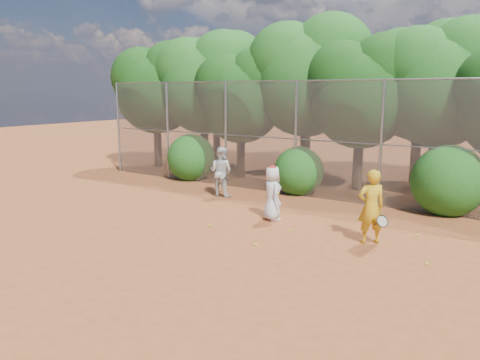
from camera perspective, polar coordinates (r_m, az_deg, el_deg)
The scene contains 22 objects.
ground at distance 11.39m, azimuth -2.84°, elevation -7.96°, with size 80.00×80.00×0.00m, color brown.
fence_back at distance 16.13m, azimuth 9.59°, elevation 4.95°, with size 20.05×0.09×4.03m.
tree_0 at distance 23.04m, azimuth -10.05°, elevation 11.35°, with size 4.38×3.81×6.00m.
tree_1 at distance 21.79m, azimuth -4.26°, elevation 12.13°, with size 4.64×4.03×6.35m.
tree_2 at distance 19.76m, azimuth 0.29°, elevation 10.61°, with size 3.99×3.47×5.47m.
tree_3 at distance 19.41m, azimuth 8.35°, elevation 12.89°, with size 4.89×4.26×6.70m.
tree_4 at distance 17.88m, azimuth 14.78°, elevation 10.79°, with size 4.19×3.64×5.73m.
tree_5 at distance 18.01m, azimuth 23.37°, elevation 11.19°, with size 4.51×3.92×6.17m.
tree_9 at distance 24.23m, azimuth -2.74°, elevation 12.43°, with size 4.83×4.20×6.62m.
tree_10 at distance 21.83m, azimuth 8.50°, elevation 13.26°, with size 5.15×4.48×7.06m.
tree_11 at distance 19.78m, azimuth 21.39°, elevation 11.56°, with size 4.64×4.03×6.35m.
bush_0 at distance 19.63m, azimuth -5.99°, elevation 2.99°, with size 2.00×2.00×2.00m, color #164F13.
bush_1 at distance 16.93m, azimuth 7.17°, elevation 1.35°, with size 1.80×1.80×1.80m, color #164F13.
bush_2 at distance 15.36m, azimuth 24.09°, elevation 0.27°, with size 2.20×2.20×2.20m, color #164F13.
player_yellow at distance 11.74m, azimuth 15.69°, elevation -3.16°, with size 0.90×0.77×1.82m.
player_teen at distance 13.40m, azimuth 3.96°, elevation -1.59°, with size 0.90×0.87×1.59m.
player_white at distance 16.41m, azimuth -2.34°, elevation 1.03°, with size 0.92×0.79×1.74m.
ball_0 at distance 12.47m, azimuth 6.14°, elevation -6.17°, with size 0.07×0.07×0.07m, color #C8DB27.
ball_1 at distance 10.91m, azimuth 21.81°, elevation -9.43°, with size 0.07×0.07×0.07m, color #C8DB27.
ball_2 at distance 11.34m, azimuth 1.92°, elevation -7.86°, with size 0.07×0.07×0.07m, color #C8DB27.
ball_3 at distance 12.91m, azimuth -3.71°, elevation -5.53°, with size 0.07×0.07×0.07m, color #C8DB27.
ball_4 at distance 12.89m, azimuth 20.83°, elevation -6.26°, with size 0.07×0.07×0.07m, color #C8DB27.
Camera 1 is at (6.45, -8.64, 3.68)m, focal length 35.00 mm.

